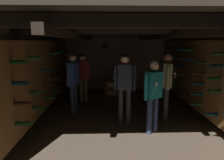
% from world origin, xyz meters
% --- Properties ---
extents(ground_plane, '(8.40, 8.40, 0.00)m').
position_xyz_m(ground_plane, '(0.00, 0.00, 0.00)').
color(ground_plane, brown).
extents(room_shell, '(4.72, 6.52, 2.41)m').
position_xyz_m(room_shell, '(0.00, 0.27, 1.41)').
color(room_shell, gray).
rests_on(room_shell, ground_plane).
extents(wine_crate_stack, '(0.52, 0.35, 0.60)m').
position_xyz_m(wine_crate_stack, '(-0.15, 2.12, 0.30)').
color(wine_crate_stack, brown).
rests_on(wine_crate_stack, ground_plane).
extents(display_bottle, '(0.08, 0.08, 0.35)m').
position_xyz_m(display_bottle, '(-0.12, 2.08, 0.74)').
color(display_bottle, '#143819').
rests_on(display_bottle, wine_crate_stack).
extents(person_host_center, '(0.54, 0.27, 1.75)m').
position_xyz_m(person_host_center, '(0.07, -0.45, 1.07)').
color(person_host_center, '#2D2D33').
rests_on(person_host_center, ground_plane).
extents(person_guest_near_right, '(0.46, 0.44, 1.63)m').
position_xyz_m(person_guest_near_right, '(0.65, -0.99, 0.98)').
color(person_guest_near_right, '#232D4C').
rests_on(person_guest_near_right, ground_plane).
extents(person_guest_mid_left, '(0.33, 0.52, 1.70)m').
position_xyz_m(person_guest_mid_left, '(-1.31, 0.35, 1.04)').
color(person_guest_mid_left, '#232D4C').
rests_on(person_guest_mid_left, ground_plane).
extents(person_guest_rear_center, '(0.53, 0.33, 1.62)m').
position_xyz_m(person_guest_rear_center, '(0.23, 1.57, 0.97)').
color(person_guest_rear_center, brown).
rests_on(person_guest_rear_center, ground_plane).
extents(person_guest_mid_right, '(0.33, 0.53, 1.74)m').
position_xyz_m(person_guest_mid_right, '(1.17, -0.24, 1.07)').
color(person_guest_mid_right, '#2D2D33').
rests_on(person_guest_mid_right, ground_plane).
extents(person_guest_far_left, '(0.39, 0.45, 1.62)m').
position_xyz_m(person_guest_far_left, '(-1.14, 1.38, 0.98)').
color(person_guest_far_left, brown).
rests_on(person_guest_far_left, ground_plane).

